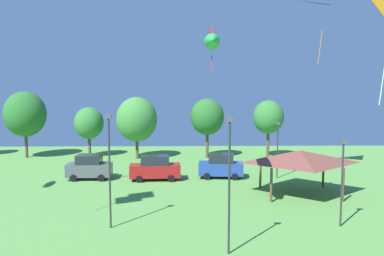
{
  "coord_description": "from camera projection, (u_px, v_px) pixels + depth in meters",
  "views": [
    {
      "loc": [
        0.62,
        2.17,
        8.85
      ],
      "look_at": [
        0.88,
        15.22,
        7.45
      ],
      "focal_mm": 38.0,
      "sensor_mm": 36.0,
      "label": 1
    }
  ],
  "objects": [
    {
      "name": "treeline_tree_5",
      "position": [
        268.0,
        117.0,
        48.89
      ],
      "size": [
        3.68,
        3.68,
        6.96
      ],
      "color": "brown",
      "rests_on": "ground"
    },
    {
      "name": "parked_car_leftmost",
      "position": [
        89.0,
        167.0,
        37.96
      ],
      "size": [
        4.09,
        2.13,
        2.32
      ],
      "rotation": [
        0.0,
        0.0,
        0.01
      ],
      "color": "#4C5156",
      "rests_on": "ground"
    },
    {
      "name": "treeline_tree_2",
      "position": [
        89.0,
        123.0,
        49.52
      ],
      "size": [
        3.55,
        3.55,
        6.1
      ],
      "color": "brown",
      "rests_on": "ground"
    },
    {
      "name": "parked_car_second_from_left",
      "position": [
        155.0,
        168.0,
        37.58
      ],
      "size": [
        4.75,
        2.15,
        2.29
      ],
      "rotation": [
        0.0,
        0.0,
        0.07
      ],
      "color": "maroon",
      "rests_on": "ground"
    },
    {
      "name": "treeline_tree_4",
      "position": [
        207.0,
        117.0,
        48.81
      ],
      "size": [
        4.01,
        4.01,
        7.18
      ],
      "color": "brown",
      "rests_on": "ground"
    },
    {
      "name": "light_post_1",
      "position": [
        342.0,
        178.0,
        25.1
      ],
      "size": [
        0.36,
        0.2,
        5.45
      ],
      "color": "#2D2D33",
      "rests_on": "ground"
    },
    {
      "name": "light_post_3",
      "position": [
        229.0,
        179.0,
        20.91
      ],
      "size": [
        0.36,
        0.2,
        7.2
      ],
      "color": "#2D2D33",
      "rests_on": "ground"
    },
    {
      "name": "treeline_tree_1",
      "position": [
        25.0,
        114.0,
        48.81
      ],
      "size": [
        4.97,
        4.97,
        8.04
      ],
      "color": "brown",
      "rests_on": "ground"
    },
    {
      "name": "light_post_0",
      "position": [
        109.0,
        165.0,
        24.75
      ],
      "size": [
        0.36,
        0.2,
        7.05
      ],
      "color": "#2D2D33",
      "rests_on": "ground"
    },
    {
      "name": "parked_car_third_from_left",
      "position": [
        221.0,
        166.0,
        38.5
      ],
      "size": [
        4.31,
        2.26,
        2.3
      ],
      "rotation": [
        0.0,
        0.0,
        -0.08
      ],
      "color": "#234299",
      "rests_on": "ground"
    },
    {
      "name": "light_post_2",
      "position": [
        278.0,
        146.0,
        38.15
      ],
      "size": [
        0.36,
        0.2,
        5.33
      ],
      "color": "#2D2D33",
      "rests_on": "ground"
    },
    {
      "name": "treeline_tree_3",
      "position": [
        137.0,
        119.0,
        48.13
      ],
      "size": [
        4.83,
        4.83,
        7.39
      ],
      "color": "brown",
      "rests_on": "ground"
    },
    {
      "name": "kite_flying_2",
      "position": [
        212.0,
        42.0,
        24.89
      ],
      "size": [
        1.21,
        4.48,
        2.81
      ],
      "color": "green"
    },
    {
      "name": "park_pavilion",
      "position": [
        300.0,
        157.0,
        32.56
      ],
      "size": [
        7.05,
        5.64,
        3.6
      ],
      "color": "brown",
      "rests_on": "ground"
    },
    {
      "name": "kite_flying_3",
      "position": [
        329.0,
        19.0,
        35.82
      ],
      "size": [
        3.65,
        3.11,
        4.33
      ],
      "color": "black"
    }
  ]
}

